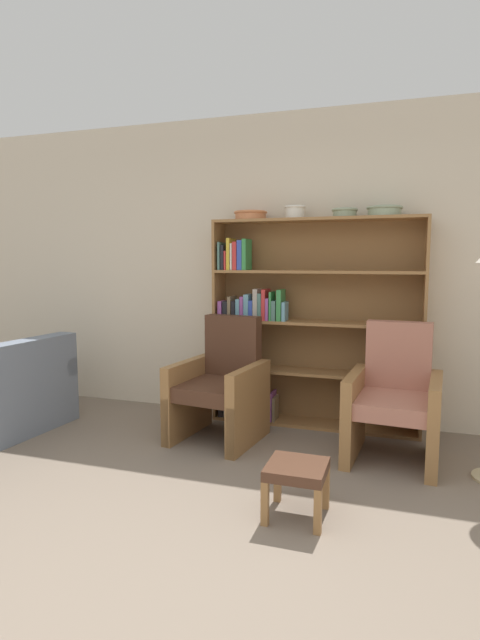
{
  "coord_description": "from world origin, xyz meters",
  "views": [
    {
      "loc": [
        0.91,
        -1.63,
        1.45
      ],
      "look_at": [
        -0.38,
        2.34,
        0.95
      ],
      "focal_mm": 28.0,
      "sensor_mm": 36.0,
      "label": 1
    }
  ],
  "objects_px": {
    "bookshelf": "(296,326)",
    "footstool": "(297,474)",
    "bowl_olive": "(295,211)",
    "bowl_stoneware": "(251,215)",
    "armchair_cushioned": "(394,402)",
    "bowl_brass": "(345,212)",
    "bowl_slate": "(385,211)",
    "armchair_leather": "(221,387)"
  },
  "relations": [
    {
      "from": "bowl_stoneware",
      "to": "armchair_cushioned",
      "type": "xyz_separation_m",
      "value": [
        1.27,
        -0.55,
        -1.43
      ]
    },
    {
      "from": "bowl_slate",
      "to": "armchair_cushioned",
      "type": "distance_m",
      "value": 1.54
    },
    {
      "from": "footstool",
      "to": "bowl_stoneware",
      "type": "bearing_deg",
      "value": 115.37
    },
    {
      "from": "bookshelf",
      "to": "armchair_leather",
      "type": "bearing_deg",
      "value": -131.21
    },
    {
      "from": "bowl_olive",
      "to": "bowl_stoneware",
      "type": "bearing_deg",
      "value": 180.0
    },
    {
      "from": "armchair_leather",
      "to": "bowl_slate",
      "type": "bearing_deg",
      "value": -148.02
    },
    {
      "from": "footstool",
      "to": "bookshelf",
      "type": "bearing_deg",
      "value": 102.2
    },
    {
      "from": "bowl_brass",
      "to": "bowl_stoneware",
      "type": "bearing_deg",
      "value": 180.0
    },
    {
      "from": "bowl_olive",
      "to": "footstool",
      "type": "bearing_deg",
      "value": -77.07
    },
    {
      "from": "bowl_stoneware",
      "to": "armchair_leather",
      "type": "height_order",
      "value": "bowl_stoneware"
    },
    {
      "from": "bowl_brass",
      "to": "armchair_cushioned",
      "type": "xyz_separation_m",
      "value": [
        0.45,
        -0.55,
        -1.43
      ]
    },
    {
      "from": "bowl_stoneware",
      "to": "armchair_cushioned",
      "type": "relative_size",
      "value": 0.3
    },
    {
      "from": "bookshelf",
      "to": "footstool",
      "type": "bearing_deg",
      "value": -77.8
    },
    {
      "from": "bowl_stoneware",
      "to": "bookshelf",
      "type": "bearing_deg",
      "value": 2.33
    },
    {
      "from": "bowl_olive",
      "to": "footstool",
      "type": "height_order",
      "value": "bowl_olive"
    },
    {
      "from": "bowl_olive",
      "to": "bowl_brass",
      "type": "bearing_deg",
      "value": -0.0
    },
    {
      "from": "bookshelf",
      "to": "armchair_leather",
      "type": "relative_size",
      "value": 1.83
    },
    {
      "from": "bookshelf",
      "to": "bowl_olive",
      "type": "bearing_deg",
      "value": -137.04
    },
    {
      "from": "footstool",
      "to": "armchair_cushioned",
      "type": "bearing_deg",
      "value": 64.92
    },
    {
      "from": "bowl_stoneware",
      "to": "bowl_slate",
      "type": "xyz_separation_m",
      "value": [
        1.14,
        0.0,
        0.0
      ]
    },
    {
      "from": "bookshelf",
      "to": "armchair_leather",
      "type": "height_order",
      "value": "bookshelf"
    },
    {
      "from": "bowl_slate",
      "to": "armchair_leather",
      "type": "distance_m",
      "value": 1.96
    },
    {
      "from": "bowl_olive",
      "to": "bowl_brass",
      "type": "distance_m",
      "value": 0.42
    },
    {
      "from": "bowl_slate",
      "to": "armchair_cushioned",
      "type": "relative_size",
      "value": 0.29
    },
    {
      "from": "bowl_brass",
      "to": "bowl_slate",
      "type": "distance_m",
      "value": 0.32
    },
    {
      "from": "bowl_brass",
      "to": "bowl_olive",
      "type": "bearing_deg",
      "value": 180.0
    },
    {
      "from": "bookshelf",
      "to": "bowl_slate",
      "type": "distance_m",
      "value": 1.22
    },
    {
      "from": "bowl_slate",
      "to": "footstool",
      "type": "bearing_deg",
      "value": -102.74
    },
    {
      "from": "footstool",
      "to": "bowl_olive",
      "type": "bearing_deg",
      "value": 102.93
    },
    {
      "from": "bookshelf",
      "to": "bowl_slate",
      "type": "relative_size",
      "value": 6.28
    },
    {
      "from": "armchair_leather",
      "to": "bowl_brass",
      "type": "bearing_deg",
      "value": -140.89
    },
    {
      "from": "bowl_stoneware",
      "to": "armchair_leather",
      "type": "distance_m",
      "value": 1.53
    },
    {
      "from": "bowl_brass",
      "to": "bookshelf",
      "type": "bearing_deg",
      "value": 177.6
    },
    {
      "from": "bowl_olive",
      "to": "bowl_slate",
      "type": "xyz_separation_m",
      "value": [
        0.74,
        0.0,
        -0.02
      ]
    },
    {
      "from": "bowl_stoneware",
      "to": "bowl_olive",
      "type": "bearing_deg",
      "value": 0.0
    },
    {
      "from": "armchair_cushioned",
      "to": "bookshelf",
      "type": "bearing_deg",
      "value": -28.94
    },
    {
      "from": "bookshelf",
      "to": "bowl_stoneware",
      "type": "relative_size",
      "value": 6.14
    },
    {
      "from": "footstool",
      "to": "bowl_slate",
      "type": "bearing_deg",
      "value": 77.26
    },
    {
      "from": "bowl_brass",
      "to": "bowl_slate",
      "type": "xyz_separation_m",
      "value": [
        0.32,
        0.0,
        0.0
      ]
    },
    {
      "from": "bowl_olive",
      "to": "armchair_cushioned",
      "type": "height_order",
      "value": "bowl_olive"
    },
    {
      "from": "bowl_stoneware",
      "to": "bowl_olive",
      "type": "distance_m",
      "value": 0.4
    },
    {
      "from": "bowl_stoneware",
      "to": "footstool",
      "type": "distance_m",
      "value": 2.4
    }
  ]
}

